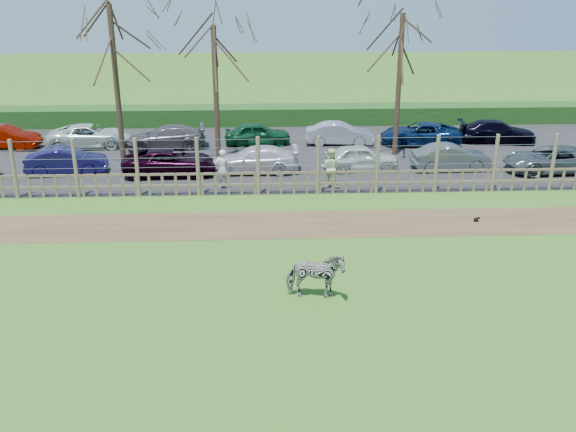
{
  "coord_description": "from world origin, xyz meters",
  "views": [
    {
      "loc": [
        0.11,
        -17.67,
        8.76
      ],
      "look_at": [
        1.0,
        2.5,
        1.1
      ],
      "focal_mm": 40.0,
      "sensor_mm": 36.0,
      "label": 1
    }
  ],
  "objects_px": {
    "crow": "(476,219)",
    "visitor_a": "(223,169)",
    "car_11": "(340,134)",
    "car_7": "(5,137)",
    "car_8": "(90,136)",
    "visitor_b": "(331,168)",
    "car_5": "(451,157)",
    "tree_right": "(401,51)",
    "car_3": "(254,160)",
    "car_4": "(361,157)",
    "car_9": "(166,137)",
    "car_13": "(497,132)",
    "tree_left": "(113,47)",
    "zebra": "(315,276)",
    "car_1": "(67,161)",
    "car_12": "(420,134)",
    "tree_mid": "(215,61)",
    "car_2": "(170,162)",
    "car_6": "(551,159)",
    "car_10": "(257,134)"
  },
  "relations": [
    {
      "from": "car_5",
      "to": "car_13",
      "type": "height_order",
      "value": "same"
    },
    {
      "from": "car_7",
      "to": "car_8",
      "type": "height_order",
      "value": "same"
    },
    {
      "from": "car_4",
      "to": "car_5",
      "type": "xyz_separation_m",
      "value": [
        4.26,
        -0.17,
        0.0
      ]
    },
    {
      "from": "car_8",
      "to": "car_9",
      "type": "bearing_deg",
      "value": -100.53
    },
    {
      "from": "car_2",
      "to": "car_10",
      "type": "relative_size",
      "value": 1.23
    },
    {
      "from": "car_8",
      "to": "car_12",
      "type": "xyz_separation_m",
      "value": [
        17.76,
        -0.35,
        0.0
      ]
    },
    {
      "from": "car_13",
      "to": "crow",
      "type": "bearing_deg",
      "value": 164.43
    },
    {
      "from": "tree_mid",
      "to": "visitor_b",
      "type": "relative_size",
      "value": 3.96
    },
    {
      "from": "car_2",
      "to": "car_5",
      "type": "xyz_separation_m",
      "value": [
        13.14,
        0.25,
        0.0
      ]
    },
    {
      "from": "zebra",
      "to": "car_8",
      "type": "height_order",
      "value": "zebra"
    },
    {
      "from": "car_4",
      "to": "car_11",
      "type": "height_order",
      "value": "same"
    },
    {
      "from": "visitor_b",
      "to": "car_5",
      "type": "height_order",
      "value": "visitor_b"
    },
    {
      "from": "zebra",
      "to": "car_11",
      "type": "distance_m",
      "value": 17.64
    },
    {
      "from": "zebra",
      "to": "tree_mid",
      "type": "bearing_deg",
      "value": 19.39
    },
    {
      "from": "car_3",
      "to": "car_5",
      "type": "xyz_separation_m",
      "value": [
        9.28,
        -0.02,
        0.0
      ]
    },
    {
      "from": "tree_left",
      "to": "tree_right",
      "type": "relative_size",
      "value": 1.07
    },
    {
      "from": "car_9",
      "to": "car_10",
      "type": "bearing_deg",
      "value": 90.68
    },
    {
      "from": "visitor_b",
      "to": "car_2",
      "type": "height_order",
      "value": "visitor_b"
    },
    {
      "from": "car_6",
      "to": "car_12",
      "type": "distance_m",
      "value": 7.22
    },
    {
      "from": "tree_mid",
      "to": "visitor_a",
      "type": "distance_m",
      "value": 6.14
    },
    {
      "from": "car_1",
      "to": "tree_right",
      "type": "bearing_deg",
      "value": -86.84
    },
    {
      "from": "tree_right",
      "to": "car_12",
      "type": "distance_m",
      "value": 5.28
    },
    {
      "from": "tree_left",
      "to": "car_10",
      "type": "xyz_separation_m",
      "value": [
        6.46,
        3.83,
        -4.98
      ]
    },
    {
      "from": "crow",
      "to": "visitor_a",
      "type": "bearing_deg",
      "value": 155.83
    },
    {
      "from": "tree_right",
      "to": "visitor_b",
      "type": "relative_size",
      "value": 4.26
    },
    {
      "from": "car_8",
      "to": "car_11",
      "type": "relative_size",
      "value": 1.19
    },
    {
      "from": "visitor_a",
      "to": "tree_mid",
      "type": "bearing_deg",
      "value": -99.25
    },
    {
      "from": "car_4",
      "to": "car_9",
      "type": "distance_m",
      "value": 10.69
    },
    {
      "from": "car_9",
      "to": "tree_right",
      "type": "bearing_deg",
      "value": 75.84
    },
    {
      "from": "tree_left",
      "to": "zebra",
      "type": "distance_m",
      "value": 16.73
    },
    {
      "from": "car_3",
      "to": "car_13",
      "type": "relative_size",
      "value": 1.0
    },
    {
      "from": "visitor_a",
      "to": "car_11",
      "type": "relative_size",
      "value": 0.47
    },
    {
      "from": "visitor_b",
      "to": "car_8",
      "type": "bearing_deg",
      "value": -12.0
    },
    {
      "from": "car_1",
      "to": "car_4",
      "type": "distance_m",
      "value": 13.7
    },
    {
      "from": "car_5",
      "to": "car_6",
      "type": "bearing_deg",
      "value": -98.89
    },
    {
      "from": "crow",
      "to": "visitor_b",
      "type": "bearing_deg",
      "value": 139.65
    },
    {
      "from": "tree_mid",
      "to": "zebra",
      "type": "bearing_deg",
      "value": -76.31
    },
    {
      "from": "car_7",
      "to": "car_6",
      "type": "bearing_deg",
      "value": -95.77
    },
    {
      "from": "car_11",
      "to": "car_4",
      "type": "bearing_deg",
      "value": -170.12
    },
    {
      "from": "car_1",
      "to": "car_12",
      "type": "distance_m",
      "value": 18.21
    },
    {
      "from": "car_5",
      "to": "tree_mid",
      "type": "bearing_deg",
      "value": 76.45
    },
    {
      "from": "visitor_a",
      "to": "car_7",
      "type": "xyz_separation_m",
      "value": [
        -11.88,
        7.26,
        -0.26
      ]
    },
    {
      "from": "crow",
      "to": "car_11",
      "type": "distance_m",
      "value": 12.25
    },
    {
      "from": "tree_mid",
      "to": "zebra",
      "type": "distance_m",
      "value": 15.78
    },
    {
      "from": "crow",
      "to": "car_10",
      "type": "distance_m",
      "value": 14.43
    },
    {
      "from": "car_4",
      "to": "car_6",
      "type": "relative_size",
      "value": 0.82
    },
    {
      "from": "tree_left",
      "to": "car_2",
      "type": "bearing_deg",
      "value": -32.6
    },
    {
      "from": "crow",
      "to": "car_13",
      "type": "xyz_separation_m",
      "value": [
        4.91,
        11.77,
        0.54
      ]
    },
    {
      "from": "tree_right",
      "to": "car_13",
      "type": "height_order",
      "value": "tree_right"
    },
    {
      "from": "tree_mid",
      "to": "visitor_a",
      "type": "relative_size",
      "value": 3.96
    }
  ]
}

